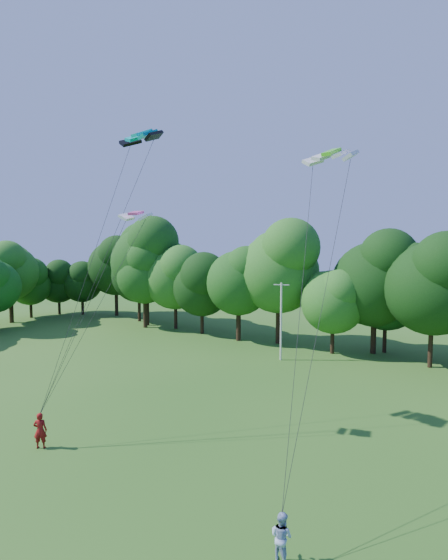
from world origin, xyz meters
The scene contains 8 objects.
utility_pole centered at (-4.82, 28.15, 3.75)m, with size 1.41×0.50×7.25m.
kite_flyer_left centered at (-7.90, 5.15, 0.96)m, with size 0.70×0.46×1.93m, color maroon.
kite_flyer_right centered at (6.44, 4.56, 0.86)m, with size 0.84×0.65×1.73m, color #A0B4DE.
kite_teal centered at (-6.21, 11.44, 17.44)m, with size 3.02×1.70×0.67m.
kite_green centered at (4.66, 13.89, 15.54)m, with size 2.87×1.66×0.57m.
kite_pink centered at (-5.04, 9.62, 12.55)m, with size 1.96×1.35×0.30m.
tree_back_west centered at (-27.33, 34.41, 9.28)m, with size 10.22×10.22×14.86m.
tree_back_center centered at (2.67, 36.35, 7.06)m, with size 7.78×7.78×11.31m.
Camera 1 is at (12.43, -8.36, 10.82)m, focal length 28.00 mm.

